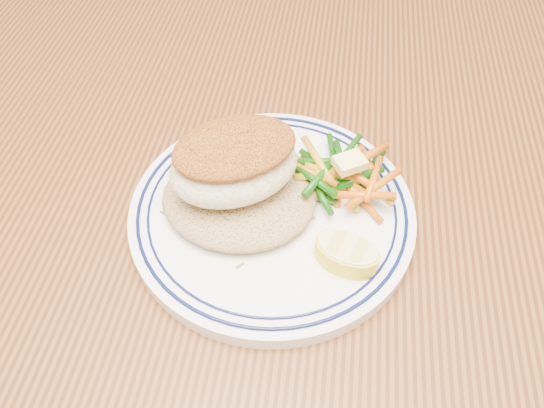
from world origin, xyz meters
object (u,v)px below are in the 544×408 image
Objects in this scene: plate at (272,212)px; fish_fillet at (234,162)px; vegetable_pile at (340,174)px; rice_pilaf at (239,194)px; lemon_wedge at (347,253)px; dining_table at (254,269)px.

fish_fillet is (-0.03, 0.01, 0.05)m from plate.
plate is at bearing -147.73° from vegetable_pile.
vegetable_pile is (0.09, 0.04, 0.00)m from rice_pilaf.
rice_pilaf is at bearing -58.97° from fish_fillet.
vegetable_pile is at bearing 97.26° from lemon_wedge.
dining_table is 0.11m from plate.
lemon_wedge reaches higher than dining_table.
fish_fillet is (-0.00, 0.01, 0.03)m from rice_pilaf.
dining_table is 5.94× the size of plate.
fish_fillet reaches higher than vegetable_pile.
lemon_wedge is (0.01, -0.08, -0.00)m from vegetable_pile.
lemon_wedge is at bearing -30.79° from dining_table.
dining_table is 13.41× the size of vegetable_pile.
lemon_wedge is at bearing -82.74° from vegetable_pile.
lemon_wedge is (0.10, -0.05, -0.00)m from rice_pilaf.
rice_pilaf is 0.09m from vegetable_pile.
plate is at bearing -0.23° from rice_pilaf.
vegetable_pile reaches higher than rice_pilaf.
plate is 2.26× the size of vegetable_pile.
lemon_wedge is at bearing -35.27° from plate.
vegetable_pile is (0.06, 0.04, 0.02)m from plate.
fish_fillet is 2.15× the size of lemon_wedge.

